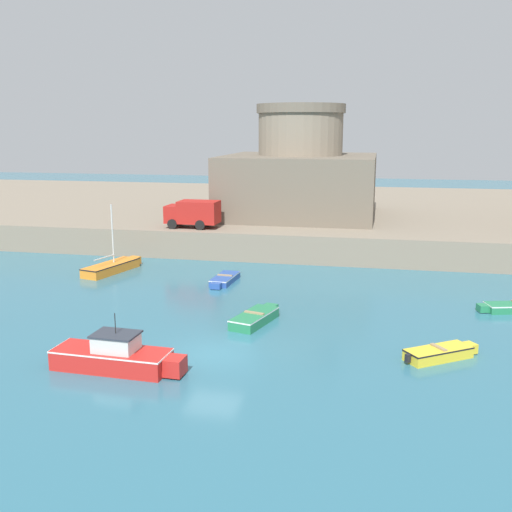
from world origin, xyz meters
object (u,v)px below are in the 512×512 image
Objects in this scene: motorboat_red_0 at (116,356)px; dinghy_yellow_2 at (440,353)px; dinghy_blue_1 at (224,279)px; sailboat_orange_5 at (112,267)px; fortress at (300,176)px; dinghy_green_4 at (255,317)px; truck_on_quay at (193,213)px.

dinghy_yellow_2 is at bearing 16.46° from motorboat_red_0.
motorboat_red_0 is 1.59× the size of dinghy_blue_1.
sailboat_orange_5 is at bearing 171.53° from dinghy_blue_1.
fortress is at bearing 80.82° from dinghy_blue_1.
dinghy_yellow_2 is 0.26× the size of fortress.
fortress reaches higher than sailboat_orange_5.
dinghy_green_4 is 25.73m from fortress.
motorboat_red_0 is 1.71× the size of dinghy_yellow_2.
dinghy_blue_1 is at bearing 115.55° from dinghy_green_4.
sailboat_orange_5 reaches higher than dinghy_blue_1.
dinghy_green_4 reaches higher than dinghy_yellow_2.
truck_on_quay is at bearing 119.65° from dinghy_blue_1.
dinghy_blue_1 is 0.86× the size of truck_on_quay.
dinghy_yellow_2 is 0.81× the size of truck_on_quay.
dinghy_green_4 is 18.77m from truck_on_quay.
dinghy_blue_1 is 0.90× the size of dinghy_green_4.
dinghy_green_4 is at bearing -64.45° from dinghy_blue_1.
dinghy_yellow_2 is (13.88, 4.10, -0.32)m from motorboat_red_0.
sailboat_orange_5 reaches higher than motorboat_red_0.
sailboat_orange_5 is 1.30× the size of truck_on_quay.
fortress reaches higher than dinghy_green_4.
sailboat_orange_5 is (-12.52, 9.20, 0.08)m from dinghy_green_4.
motorboat_red_0 is at bearing -163.54° from dinghy_yellow_2.
truck_on_quay is (-17.84, 19.67, 3.15)m from dinghy_yellow_2.
motorboat_red_0 is 33.12m from fortress.
sailboat_orange_5 is (-7.87, 16.60, -0.22)m from motorboat_red_0.
dinghy_yellow_2 is 9.80m from dinghy_green_4.
sailboat_orange_5 is at bearing 143.67° from dinghy_green_4.
fortress reaches higher than dinghy_blue_1.
dinghy_blue_1 is 0.28× the size of fortress.
truck_on_quay is (3.91, 7.18, 3.05)m from sailboat_orange_5.
motorboat_red_0 is 8.73m from dinghy_green_4.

